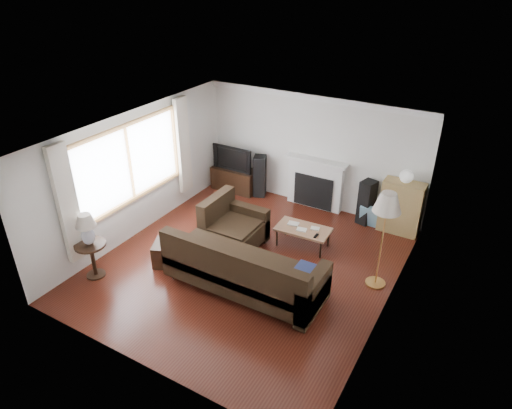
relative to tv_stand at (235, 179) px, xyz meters
The scene contains 17 objects.
room 3.23m from the tv_stand, 53.39° to the right, with size 5.10×5.60×2.54m.
window 3.02m from the tv_stand, 102.91° to the right, with size 0.12×2.74×1.54m, color olive.
curtain_near 4.38m from the tv_stand, 97.64° to the right, with size 0.10×0.35×2.10m, color silver.
curtain_far 1.71m from the tv_stand, 116.01° to the right, with size 0.10×0.35×2.10m, color silver.
fireplace 2.02m from the tv_stand, ahead, with size 1.40×0.26×1.15m, color white.
tv_stand is the anchor object (origin of this frame).
television 0.57m from the tv_stand, ahead, with size 1.01×0.13×0.58m, color black.
speaker_left 0.69m from the tv_stand, ahead, with size 0.27×0.33×0.98m, color black.
speaker_right 3.21m from the tv_stand, ahead, with size 0.26×0.32×0.95m, color black.
bookshelf 3.92m from the tv_stand, ahead, with size 0.80×0.38×1.10m, color #9F824A.
globe_lamp 4.02m from the tv_stand, ahead, with size 0.26×0.26×0.26m, color white.
sectional_sofa 3.80m from the tv_stand, 55.18° to the right, with size 2.91×2.12×0.94m, color black.
coffee_table 2.83m from the tv_stand, 30.21° to the right, with size 1.03×0.56×0.40m, color #976848.
footstool 3.21m from the tv_stand, 80.00° to the right, with size 0.50×0.50×0.42m, color black.
floor_lamp 4.49m from the tv_stand, 24.82° to the right, with size 0.45×0.45×1.76m, color #BA8140.
side_table 4.12m from the tv_stand, 94.35° to the right, with size 0.53×0.53×0.66m, color black.
table_lamp 4.18m from the tv_stand, 94.35° to the right, with size 0.35×0.35×0.56m, color silver.
Camera 1 is at (3.56, -5.84, 4.96)m, focal length 32.00 mm.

